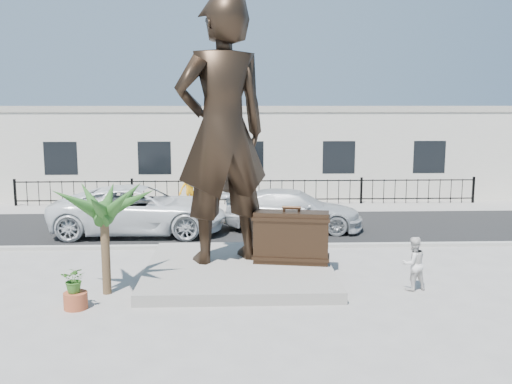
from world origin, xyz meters
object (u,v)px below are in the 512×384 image
tourist (413,264)px  car_white (140,210)px  suitcase (291,237)px  statue (222,132)px

tourist → car_white: (-8.18, 6.86, 0.19)m
suitcase → tourist: (3.02, -1.66, -0.33)m
suitcase → car_white: (-5.16, 5.20, -0.14)m
statue → tourist: (4.97, -2.04, -3.32)m
suitcase → statue: bearing=178.9°
tourist → car_white: size_ratio=0.22×
statue → suitcase: statue is taller
suitcase → tourist: size_ratio=1.49×
tourist → suitcase: bearing=-45.3°
suitcase → car_white: 7.32m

